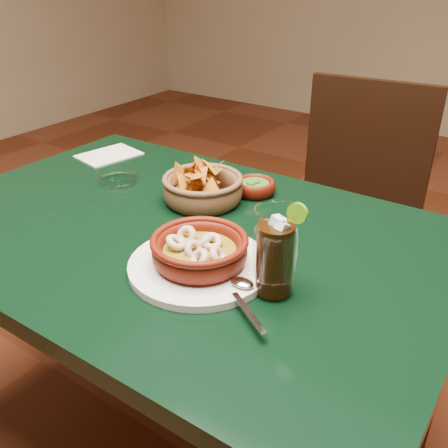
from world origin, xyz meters
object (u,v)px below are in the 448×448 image
Objects in this scene: dining_chair at (349,216)px; chip_basket at (203,188)px; shrimp_plate at (200,254)px; dining_table at (179,265)px; cola_drink at (275,253)px.

chip_basket is at bearing -107.26° from dining_chair.
dining_chair reaches higher than chip_basket.
dining_table is at bearing 143.76° from shrimp_plate.
dining_table is 0.74m from dining_chair.
dining_table is 0.22m from shrimp_plate.
shrimp_plate is at bearing -54.44° from chip_basket.
dining_table is 6.48× the size of cola_drink.
shrimp_plate is at bearing -36.24° from dining_table.
chip_basket is at bearing 144.78° from cola_drink.
dining_chair reaches higher than cola_drink.
dining_table is 3.43× the size of shrimp_plate.
cola_drink reaches higher than dining_table.
dining_table is 5.28× the size of chip_basket.
dining_chair is (0.14, 0.71, -0.13)m from dining_table.
dining_chair is 0.86m from shrimp_plate.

